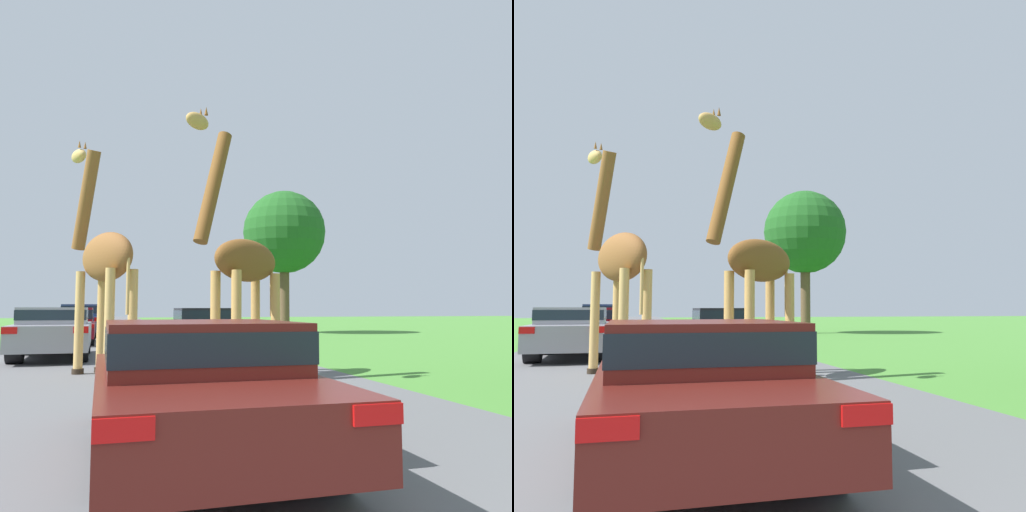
{
  "view_description": "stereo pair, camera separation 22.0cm",
  "coord_description": "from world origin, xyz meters",
  "views": [
    {
      "loc": [
        -0.93,
        0.13,
        1.33
      ],
      "look_at": [
        2.08,
        10.6,
        2.38
      ],
      "focal_mm": 38.0,
      "sensor_mm": 36.0,
      "label": 1
    },
    {
      "loc": [
        -0.71,
        0.07,
        1.33
      ],
      "look_at": [
        2.08,
        10.6,
        2.38
      ],
      "focal_mm": 38.0,
      "sensor_mm": 36.0,
      "label": 2
    }
  ],
  "objects": [
    {
      "name": "road",
      "position": [
        0.0,
        30.0,
        0.0
      ],
      "size": [
        7.85,
        120.0,
        0.0
      ],
      "color": "#5B5B5E",
      "rests_on": "ground"
    },
    {
      "name": "car_queue_left",
      "position": [
        2.37,
        18.01,
        0.73
      ],
      "size": [
        1.89,
        4.49,
        1.33
      ],
      "color": "black",
      "rests_on": "ground"
    },
    {
      "name": "car_lead_maroon",
      "position": [
        -0.05,
        5.14,
        0.65
      ],
      "size": [
        1.81,
        4.03,
        1.2
      ],
      "color": "#561914",
      "rests_on": "ground"
    },
    {
      "name": "tree_centre_back",
      "position": [
        8.58,
        27.73,
        5.41
      ],
      "size": [
        4.48,
        4.48,
        7.69
      ],
      "color": "brown",
      "rests_on": "ground"
    },
    {
      "name": "car_queue_right",
      "position": [
        -1.78,
        27.11,
        0.8
      ],
      "size": [
        1.9,
        4.67,
        1.51
      ],
      "color": "navy",
      "rests_on": "ground"
    },
    {
      "name": "giraffe_companion",
      "position": [
        -0.9,
        11.45,
        2.29
      ],
      "size": [
        1.55,
        2.59,
        5.04
      ],
      "rotation": [
        0.0,
        0.0,
        0.46
      ],
      "color": "tan",
      "rests_on": "ground"
    },
    {
      "name": "car_far_ahead",
      "position": [
        -2.05,
        21.85,
        0.73
      ],
      "size": [
        1.9,
        4.61,
        1.35
      ],
      "color": "maroon",
      "rests_on": "ground"
    },
    {
      "name": "giraffe_near_road",
      "position": [
        1.76,
        10.51,
        2.19
      ],
      "size": [
        2.42,
        2.07,
        5.04
      ],
      "rotation": [
        0.0,
        0.0,
        2.25
      ],
      "color": "tan",
      "rests_on": "ground"
    },
    {
      "name": "car_verge_right",
      "position": [
        -2.12,
        15.68,
        0.73
      ],
      "size": [
        1.89,
        4.37,
        1.35
      ],
      "color": "gray",
      "rests_on": "ground"
    }
  ]
}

